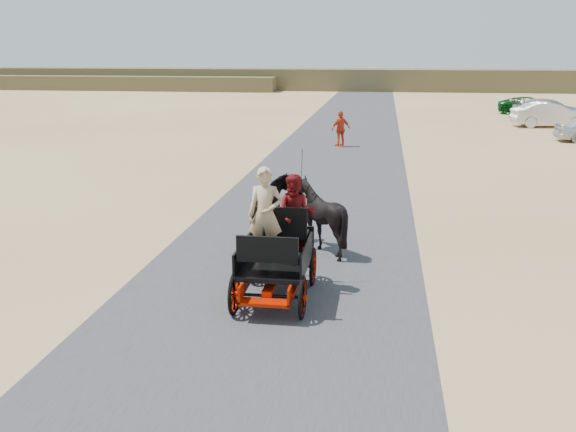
# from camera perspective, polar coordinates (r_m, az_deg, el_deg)

# --- Properties ---
(ground) EXTENTS (140.00, 140.00, 0.00)m
(ground) POSITION_cam_1_polar(r_m,az_deg,el_deg) (14.73, -0.01, -3.67)
(ground) COLOR tan
(road) EXTENTS (6.00, 140.00, 0.01)m
(road) POSITION_cam_1_polar(r_m,az_deg,el_deg) (14.73, -0.01, -3.65)
(road) COLOR #38383A
(road) RESTS_ON ground
(ridge_far) EXTENTS (140.00, 6.00, 2.40)m
(ridge_far) POSITION_cam_1_polar(r_m,az_deg,el_deg) (75.94, 7.01, 11.94)
(ridge_far) COLOR brown
(ridge_far) RESTS_ON ground
(ridge_near) EXTENTS (40.00, 4.00, 1.60)m
(ridge_near) POSITION_cam_1_polar(r_m,az_deg,el_deg) (78.75, -15.93, 11.30)
(ridge_near) COLOR brown
(ridge_near) RESTS_ON ground
(carriage) EXTENTS (1.30, 2.40, 0.72)m
(carriage) POSITION_cam_1_polar(r_m,az_deg,el_deg) (12.31, -1.09, -5.65)
(carriage) COLOR black
(carriage) RESTS_ON ground
(horse_left) EXTENTS (0.91, 2.01, 1.70)m
(horse_left) POSITION_cam_1_polar(r_m,az_deg,el_deg) (15.08, -1.29, 0.11)
(horse_left) COLOR black
(horse_left) RESTS_ON ground
(horse_right) EXTENTS (1.37, 1.54, 1.70)m
(horse_right) POSITION_cam_1_polar(r_m,az_deg,el_deg) (14.94, 2.87, -0.04)
(horse_right) COLOR black
(horse_right) RESTS_ON ground
(driver_man) EXTENTS (0.66, 0.43, 1.80)m
(driver_man) POSITION_cam_1_polar(r_m,az_deg,el_deg) (12.01, -2.02, 0.13)
(driver_man) COLOR tan
(driver_man) RESTS_ON carriage
(passenger_woman) EXTENTS (0.77, 0.60, 1.58)m
(passenger_woman) POSITION_cam_1_polar(r_m,az_deg,el_deg) (12.49, 0.69, 0.17)
(passenger_woman) COLOR #660C0F
(passenger_woman) RESTS_ON carriage
(pedestrian) EXTENTS (1.07, 0.93, 1.73)m
(pedestrian) POSITION_cam_1_polar(r_m,az_deg,el_deg) (31.53, 4.71, 7.73)
(pedestrian) COLOR red
(pedestrian) RESTS_ON ground
(car_b) EXTENTS (4.68, 2.06, 1.49)m
(car_b) POSITION_cam_1_polar(r_m,az_deg,el_deg) (42.64, 22.30, 8.34)
(car_b) COLOR silver
(car_b) RESTS_ON ground
(car_c) EXTENTS (5.16, 3.10, 1.40)m
(car_c) POSITION_cam_1_polar(r_m,az_deg,el_deg) (46.86, 22.16, 8.77)
(car_c) COLOR #B2B2B7
(car_c) RESTS_ON ground
(car_d) EXTENTS (4.76, 2.87, 1.24)m
(car_d) POSITION_cam_1_polar(r_m,az_deg,el_deg) (50.65, 20.68, 9.17)
(car_d) COLOR #0C4C19
(car_d) RESTS_ON ground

